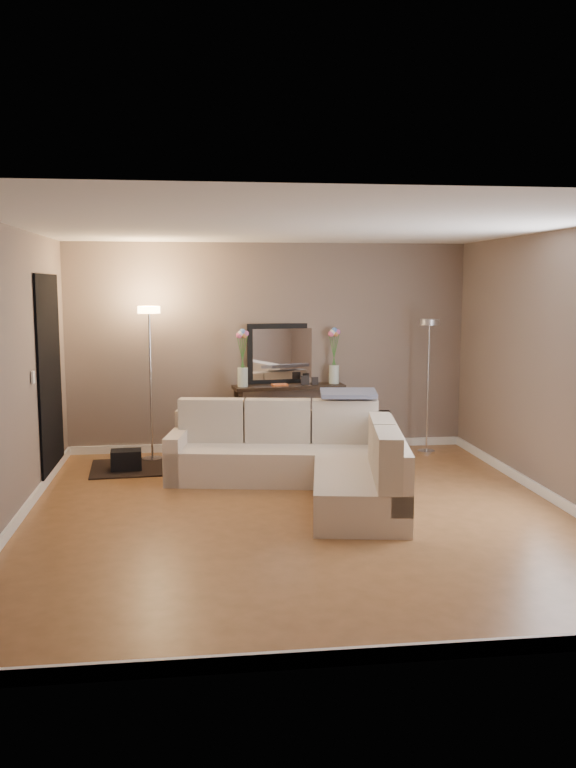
{
  "coord_description": "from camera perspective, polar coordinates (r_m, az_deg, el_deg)",
  "views": [
    {
      "loc": [
        -0.92,
        -6.57,
        2.1
      ],
      "look_at": [
        0.0,
        0.8,
        1.1
      ],
      "focal_mm": 35.0,
      "sensor_mm": 36.0,
      "label": 1
    }
  ],
  "objects": [
    {
      "name": "wall_front",
      "position": [
        4.0,
        6.32,
        -3.92
      ],
      "size": [
        5.0,
        0.02,
        2.6
      ],
      "primitive_type": "cube",
      "color": "#78675C",
      "rests_on": "ground"
    },
    {
      "name": "floor_lamp_lit",
      "position": [
        8.93,
        -10.48,
        2.38
      ],
      "size": [
        0.28,
        0.28,
        1.84
      ],
      "color": "silver",
      "rests_on": "floor"
    },
    {
      "name": "floor_lamp_unlit",
      "position": [
        9.36,
        10.66,
        1.89
      ],
      "size": [
        0.28,
        0.28,
        1.67
      ],
      "color": "silver",
      "rests_on": "floor"
    },
    {
      "name": "black_bag",
      "position": [
        8.67,
        -12.22,
        -5.65
      ],
      "size": [
        0.36,
        0.26,
        0.22
      ],
      "primitive_type": "cube",
      "rotation": [
        0.0,
        0.0,
        0.07
      ],
      "color": "black",
      "rests_on": "charcoal_rug"
    },
    {
      "name": "doorway",
      "position": [
        8.47,
        -17.67,
        0.53
      ],
      "size": [
        0.02,
        1.2,
        2.2
      ],
      "primitive_type": "cube",
      "color": "black",
      "rests_on": "ground"
    },
    {
      "name": "wall_right",
      "position": [
        7.45,
        20.34,
        1.03
      ],
      "size": [
        0.02,
        5.5,
        2.6
      ],
      "primitive_type": "cube",
      "color": "#78675C",
      "rests_on": "ground"
    },
    {
      "name": "floor",
      "position": [
        6.96,
        0.83,
        -9.94
      ],
      "size": [
        5.0,
        5.5,
        0.01
      ],
      "primitive_type": "cube",
      "color": "#976237",
      "rests_on": "ground"
    },
    {
      "name": "baseboard_front",
      "position": [
        4.44,
        5.99,
        -19.85
      ],
      "size": [
        5.0,
        0.03,
        0.1
      ],
      "primitive_type": "cube",
      "color": "white",
      "rests_on": "ground"
    },
    {
      "name": "switch_plate",
      "position": [
        7.63,
        -18.86,
        0.49
      ],
      "size": [
        0.02,
        0.08,
        0.12
      ],
      "primitive_type": "cube",
      "color": "white",
      "rests_on": "ground"
    },
    {
      "name": "console_table",
      "position": [
        9.31,
        -0.47,
        -2.35
      ],
      "size": [
        1.42,
        0.55,
        0.85
      ],
      "color": "black",
      "rests_on": "floor"
    },
    {
      "name": "charcoal_rug",
      "position": [
        8.8,
        -10.89,
        -6.23
      ],
      "size": [
        1.26,
        0.98,
        0.02
      ],
      "primitive_type": "cube",
      "rotation": [
        0.0,
        0.0,
        0.07
      ],
      "color": "black",
      "rests_on": "floor"
    },
    {
      "name": "leaning_mirror",
      "position": [
        9.41,
        -0.19,
        2.31
      ],
      "size": [
        0.97,
        0.17,
        0.76
      ],
      "color": "black",
      "rests_on": "console_table"
    },
    {
      "name": "sectional_sofa",
      "position": [
        7.71,
        1.64,
        -5.74
      ],
      "size": [
        2.5,
        2.66,
        0.84
      ],
      "color": "beige",
      "rests_on": "floor"
    },
    {
      "name": "flower_vase_left",
      "position": [
        9.12,
        -3.48,
        1.6
      ],
      "size": [
        0.16,
        0.14,
        0.73
      ],
      "color": "silver",
      "rests_on": "console_table"
    },
    {
      "name": "throw_blanket",
      "position": [
        8.18,
        4.63,
        -0.71
      ],
      "size": [
        0.64,
        0.42,
        0.08
      ],
      "primitive_type": "cube",
      "rotation": [
        0.1,
        0.0,
        -0.12
      ],
      "color": "slate",
      "rests_on": "sectional_sofa"
    },
    {
      "name": "ceiling",
      "position": [
        6.65,
        0.87,
        12.03
      ],
      "size": [
        5.0,
        5.5,
        0.01
      ],
      "primitive_type": "cube",
      "color": "white",
      "rests_on": "ground"
    },
    {
      "name": "table_decor",
      "position": [
        9.24,
        0.12,
        -0.01
      ],
      "size": [
        0.59,
        0.15,
        0.14
      ],
      "color": "orange",
      "rests_on": "console_table"
    },
    {
      "name": "wall_left",
      "position": [
        6.81,
        -20.58,
        0.43
      ],
      "size": [
        0.02,
        5.5,
        2.6
      ],
      "primitive_type": "cube",
      "color": "#78675C",
      "rests_on": "ground"
    },
    {
      "name": "baseboard_back",
      "position": [
        9.57,
        -1.43,
        -4.7
      ],
      "size": [
        5.0,
        0.03,
        0.1
      ],
      "primitive_type": "cube",
      "color": "white",
      "rests_on": "ground"
    },
    {
      "name": "flower_vase_right",
      "position": [
        9.41,
        3.53,
        1.79
      ],
      "size": [
        0.16,
        0.14,
        0.73
      ],
      "color": "silver",
      "rests_on": "console_table"
    },
    {
      "name": "baseboard_left",
      "position": [
        7.06,
        -19.9,
        -9.69
      ],
      "size": [
        0.03,
        5.5,
        0.1
      ],
      "primitive_type": "cube",
      "color": "white",
      "rests_on": "ground"
    },
    {
      "name": "baseboard_right",
      "position": [
        7.67,
        19.74,
        -8.28
      ],
      "size": [
        0.03,
        5.5,
        0.1
      ],
      "primitive_type": "cube",
      "color": "white",
      "rests_on": "ground"
    },
    {
      "name": "wall_back",
      "position": [
        9.41,
        -1.47,
        2.79
      ],
      "size": [
        5.0,
        0.02,
        2.6
      ],
      "primitive_type": "cube",
      "color": "#78675C",
      "rests_on": "ground"
    }
  ]
}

